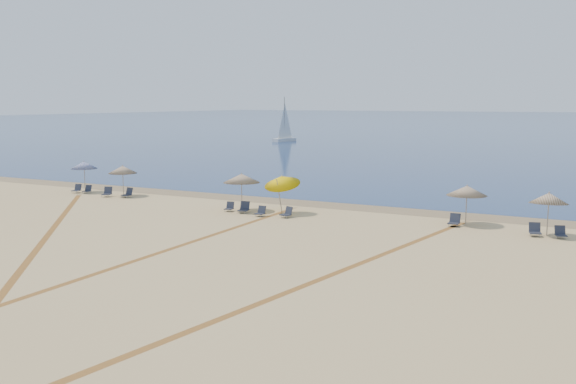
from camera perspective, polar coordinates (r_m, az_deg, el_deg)
name	(u,v)px	position (r m, az deg, el deg)	size (l,w,h in m)	color
ground	(26,302)	(24.14, -22.40, -9.07)	(160.00, 160.00, 0.00)	tan
ocean	(557,121)	(240.59, 22.90, 5.85)	(500.00, 500.00, 0.00)	#0C2151
wet_sand	(315,203)	(43.25, 2.41, -1.03)	(500.00, 500.00, 0.00)	olive
umbrella_0	(84,165)	(50.90, -17.76, 2.30)	(1.97, 1.97, 2.40)	gray
umbrella_1	(123,170)	(48.07, -14.56, 1.95)	(2.10, 2.10, 2.27)	gray
umbrella_2	(242,178)	(40.30, -4.17, 1.24)	(2.33, 2.33, 2.41)	gray
umbrella_3	(282,180)	(39.15, -0.56, 1.04)	(2.23, 2.29, 2.67)	gray
umbrella_4	(467,191)	(37.04, 15.69, 0.12)	(2.25, 2.25, 2.26)	gray
umbrella_5	(549,198)	(35.31, 22.28, -0.52)	(1.96, 1.99, 2.29)	gray
chair_0	(77,189)	(50.90, -18.33, 0.26)	(0.64, 0.72, 0.65)	#1B1F2C
chair_1	(88,190)	(50.42, -17.48, 0.21)	(0.58, 0.65, 0.61)	#1B1F2C
chair_2	(107,192)	(48.14, -15.83, -0.03)	(0.79, 0.85, 0.71)	#1B1F2C
chair_3	(128,193)	(47.33, -14.12, -0.11)	(0.66, 0.75, 0.70)	#1B1F2C
chair_4	(229,207)	(40.36, -5.25, -1.35)	(0.56, 0.64, 0.60)	#1B1F2C
chair_5	(244,208)	(39.63, -3.95, -1.43)	(0.69, 0.78, 0.71)	#1B1F2C
chair_6	(261,212)	(38.49, -2.45, -1.77)	(0.55, 0.63, 0.62)	#1B1F2C
chair_7	(287,213)	(37.99, -0.09, -1.87)	(0.73, 0.78, 0.65)	#1B1F2C
chair_8	(454,221)	(36.56, 14.64, -2.50)	(0.60, 0.70, 0.70)	#1B1F2C
chair_9	(535,230)	(35.21, 21.20, -3.20)	(0.72, 0.79, 0.68)	#1B1F2C
chair_10	(561,233)	(35.16, 23.17, -3.37)	(0.68, 0.74, 0.63)	#1B1F2C
sailboat_1	(285,128)	(110.05, -0.30, 5.74)	(2.21, 5.27, 7.62)	white
tire_tracks	(167,251)	(30.15, -10.74, -5.21)	(53.09, 40.23, 0.00)	tan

